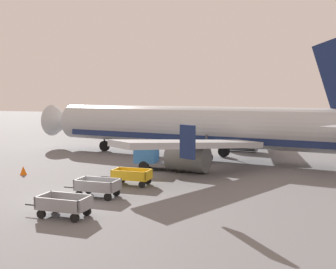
{
  "coord_description": "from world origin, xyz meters",
  "views": [
    {
      "loc": [
        13.37,
        -19.78,
        5.96
      ],
      "look_at": [
        2.05,
        11.19,
        2.8
      ],
      "focal_mm": 42.72,
      "sensor_mm": 36.0,
      "label": 1
    }
  ],
  "objects_px": {
    "airplane": "(201,127)",
    "service_truck_beside_carts": "(152,156)",
    "baggage_cart_third_in_row": "(132,176)",
    "traffic_cone_near_plane": "(23,170)",
    "baggage_cart_second_in_row": "(98,187)",
    "baggage_cart_nearest": "(64,205)"
  },
  "relations": [
    {
      "from": "service_truck_beside_carts",
      "to": "baggage_cart_nearest",
      "type": "bearing_deg",
      "value": -86.59
    },
    {
      "from": "baggage_cart_third_in_row",
      "to": "service_truck_beside_carts",
      "type": "distance_m",
      "value": 5.94
    },
    {
      "from": "baggage_cart_second_in_row",
      "to": "service_truck_beside_carts",
      "type": "bearing_deg",
      "value": 92.18
    },
    {
      "from": "baggage_cart_third_in_row",
      "to": "traffic_cone_near_plane",
      "type": "xyz_separation_m",
      "value": [
        -9.28,
        0.38,
        -0.26
      ]
    },
    {
      "from": "airplane",
      "to": "service_truck_beside_carts",
      "type": "distance_m",
      "value": 7.39
    },
    {
      "from": "airplane",
      "to": "baggage_cart_third_in_row",
      "type": "relative_size",
      "value": 10.51
    },
    {
      "from": "baggage_cart_second_in_row",
      "to": "baggage_cart_third_in_row",
      "type": "bearing_deg",
      "value": 81.51
    },
    {
      "from": "airplane",
      "to": "traffic_cone_near_plane",
      "type": "relative_size",
      "value": 55.45
    },
    {
      "from": "airplane",
      "to": "baggage_cart_third_in_row",
      "type": "bearing_deg",
      "value": -96.21
    },
    {
      "from": "baggage_cart_second_in_row",
      "to": "airplane",
      "type": "bearing_deg",
      "value": 83.28
    },
    {
      "from": "baggage_cart_second_in_row",
      "to": "baggage_cart_third_in_row",
      "type": "height_order",
      "value": "same"
    },
    {
      "from": "airplane",
      "to": "baggage_cart_second_in_row",
      "type": "bearing_deg",
      "value": -96.72
    },
    {
      "from": "service_truck_beside_carts",
      "to": "baggage_cart_third_in_row",
      "type": "bearing_deg",
      "value": -81.3
    },
    {
      "from": "traffic_cone_near_plane",
      "to": "service_truck_beside_carts",
      "type": "bearing_deg",
      "value": 33.11
    },
    {
      "from": "airplane",
      "to": "service_truck_beside_carts",
      "type": "relative_size",
      "value": 8.15
    },
    {
      "from": "baggage_cart_second_in_row",
      "to": "traffic_cone_near_plane",
      "type": "height_order",
      "value": "baggage_cart_second_in_row"
    },
    {
      "from": "airplane",
      "to": "baggage_cart_second_in_row",
      "type": "relative_size",
      "value": 10.54
    },
    {
      "from": "traffic_cone_near_plane",
      "to": "baggage_cart_second_in_row",
      "type": "bearing_deg",
      "value": -24.44
    },
    {
      "from": "airplane",
      "to": "traffic_cone_near_plane",
      "type": "distance_m",
      "value": 16.44
    },
    {
      "from": "baggage_cart_third_in_row",
      "to": "service_truck_beside_carts",
      "type": "relative_size",
      "value": 0.78
    },
    {
      "from": "airplane",
      "to": "baggage_cart_second_in_row",
      "type": "xyz_separation_m",
      "value": [
        -1.91,
        -16.2,
        -2.45
      ]
    },
    {
      "from": "baggage_cart_nearest",
      "to": "service_truck_beside_carts",
      "type": "height_order",
      "value": "service_truck_beside_carts"
    }
  ]
}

